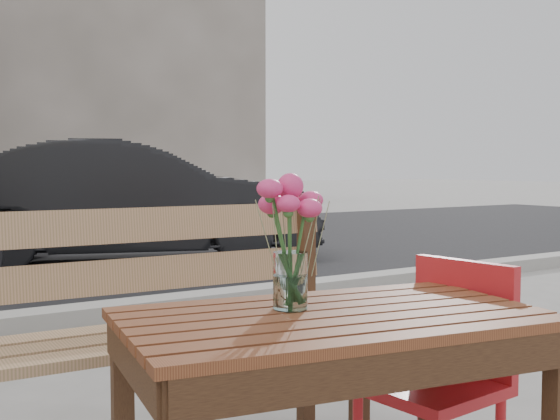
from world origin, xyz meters
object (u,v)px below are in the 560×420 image
at_px(red_chair, 444,365).
at_px(main_vase, 290,225).
at_px(parked_car, 131,202).
at_px(main_table, 334,355).

distance_m(red_chair, main_vase, 0.72).
distance_m(main_vase, parked_car, 6.02).
xyz_separation_m(main_table, main_vase, (-0.07, 0.10, 0.33)).
bearing_deg(main_table, main_vase, 133.71).
distance_m(main_table, main_vase, 0.36).
height_order(red_chair, parked_car, parked_car).
bearing_deg(parked_car, main_vase, -177.23).
relative_size(main_vase, parked_car, 0.09).
relative_size(main_table, red_chair, 1.56).
xyz_separation_m(main_table, parked_car, (1.69, 5.86, 0.10)).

